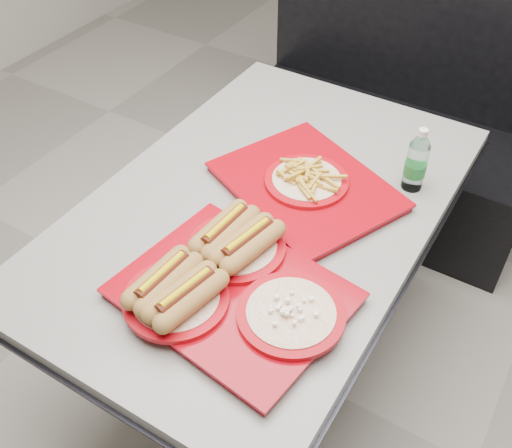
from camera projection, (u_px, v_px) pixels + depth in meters
The scene contains 6 objects.
ground at pixel (262, 355), 2.22m from camera, with size 6.00×6.00×0.00m, color gray.
diner_table at pixel (263, 244), 1.82m from camera, with size 0.92×1.42×0.75m.
booth_bench at pixel (391, 123), 2.62m from camera, with size 1.30×0.57×1.35m.
tray_near at pixel (227, 282), 1.44m from camera, with size 0.57×0.48×0.11m.
tray_far at pixel (306, 183), 1.73m from camera, with size 0.61×0.56×0.10m.
water_bottle at pixel (416, 163), 1.70m from camera, with size 0.06×0.06×0.20m.
Camera 1 is at (0.65, -1.10, 1.88)m, focal length 42.00 mm.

